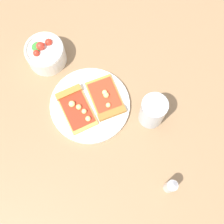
% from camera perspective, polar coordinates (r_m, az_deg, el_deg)
% --- Properties ---
extents(ground_plane, '(2.40, 2.40, 0.00)m').
position_cam_1_polar(ground_plane, '(0.91, -3.37, 1.93)').
color(ground_plane, '#93704C').
rests_on(ground_plane, ground).
extents(plate, '(0.24, 0.24, 0.01)m').
position_cam_1_polar(plate, '(0.90, -4.16, 1.33)').
color(plate, white).
rests_on(plate, ground_plane).
extents(pizza_slice_near, '(0.10, 0.15, 0.03)m').
position_cam_1_polar(pizza_slice_near, '(0.89, -6.92, 1.08)').
color(pizza_slice_near, gold).
rests_on(pizza_slice_near, plate).
extents(pizza_slice_far, '(0.10, 0.13, 0.02)m').
position_cam_1_polar(pizza_slice_far, '(0.89, -1.03, 2.21)').
color(pizza_slice_far, gold).
rests_on(pizza_slice_far, plate).
extents(salad_bowl, '(0.12, 0.12, 0.09)m').
position_cam_1_polar(salad_bowl, '(0.96, -12.39, 10.67)').
color(salad_bowl, white).
rests_on(salad_bowl, ground_plane).
extents(soda_glass, '(0.07, 0.07, 0.11)m').
position_cam_1_polar(soda_glass, '(0.85, 7.63, 0.05)').
color(soda_glass, silver).
rests_on(soda_glass, ground_plane).
extents(pepper_shaker, '(0.03, 0.03, 0.08)m').
position_cam_1_polar(pepper_shaker, '(0.83, 11.01, -13.58)').
color(pepper_shaker, silver).
rests_on(pepper_shaker, ground_plane).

